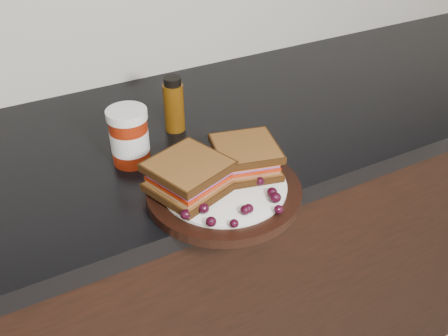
# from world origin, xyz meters

# --- Properties ---
(base_cabinets) EXTENTS (3.96, 0.58, 0.86)m
(base_cabinets) POSITION_xyz_m (0.00, 1.70, 0.43)
(base_cabinets) COLOR black
(base_cabinets) RESTS_ON ground_plane
(countertop) EXTENTS (3.98, 0.60, 0.04)m
(countertop) POSITION_xyz_m (0.00, 1.70, 0.88)
(countertop) COLOR black
(countertop) RESTS_ON base_cabinets
(plate) EXTENTS (0.28, 0.28, 0.02)m
(plate) POSITION_xyz_m (0.29, 1.45, 0.91)
(plate) COLOR black
(plate) RESTS_ON countertop
(sandwich_left) EXTENTS (0.16, 0.16, 0.06)m
(sandwich_left) POSITION_xyz_m (0.23, 1.47, 0.95)
(sandwich_left) COLOR brown
(sandwich_left) RESTS_ON plate
(sandwich_right) EXTENTS (0.14, 0.14, 0.05)m
(sandwich_right) POSITION_xyz_m (0.35, 1.48, 0.95)
(sandwich_right) COLOR brown
(sandwich_right) RESTS_ON plate
(grape_0) EXTENTS (0.02, 0.02, 0.02)m
(grape_0) POSITION_xyz_m (0.19, 1.40, 0.93)
(grape_0) COLOR black
(grape_0) RESTS_ON plate
(grape_1) EXTENTS (0.02, 0.02, 0.02)m
(grape_1) POSITION_xyz_m (0.22, 1.40, 0.93)
(grape_1) COLOR black
(grape_1) RESTS_ON plate
(grape_2) EXTENTS (0.02, 0.02, 0.02)m
(grape_2) POSITION_xyz_m (0.22, 1.37, 0.93)
(grape_2) COLOR black
(grape_2) RESTS_ON plate
(grape_3) EXTENTS (0.02, 0.02, 0.01)m
(grape_3) POSITION_xyz_m (0.25, 1.35, 0.93)
(grape_3) COLOR black
(grape_3) RESTS_ON plate
(grape_4) EXTENTS (0.02, 0.02, 0.02)m
(grape_4) POSITION_xyz_m (0.28, 1.37, 0.93)
(grape_4) COLOR black
(grape_4) RESTS_ON plate
(grape_5) EXTENTS (0.02, 0.02, 0.02)m
(grape_5) POSITION_xyz_m (0.29, 1.37, 0.93)
(grape_5) COLOR black
(grape_5) RESTS_ON plate
(grape_6) EXTENTS (0.02, 0.02, 0.02)m
(grape_6) POSITION_xyz_m (0.33, 1.34, 0.93)
(grape_6) COLOR black
(grape_6) RESTS_ON plate
(grape_7) EXTENTS (0.02, 0.02, 0.02)m
(grape_7) POSITION_xyz_m (0.34, 1.37, 0.93)
(grape_7) COLOR black
(grape_7) RESTS_ON plate
(grape_8) EXTENTS (0.02, 0.02, 0.02)m
(grape_8) POSITION_xyz_m (0.34, 1.38, 0.93)
(grape_8) COLOR black
(grape_8) RESTS_ON plate
(grape_9) EXTENTS (0.02, 0.02, 0.02)m
(grape_9) POSITION_xyz_m (0.34, 1.42, 0.93)
(grape_9) COLOR black
(grape_9) RESTS_ON plate
(grape_10) EXTENTS (0.02, 0.02, 0.02)m
(grape_10) POSITION_xyz_m (0.37, 1.45, 0.93)
(grape_10) COLOR black
(grape_10) RESTS_ON plate
(grape_11) EXTENTS (0.02, 0.02, 0.01)m
(grape_11) POSITION_xyz_m (0.36, 1.46, 0.93)
(grape_11) COLOR black
(grape_11) RESTS_ON plate
(grape_12) EXTENTS (0.02, 0.02, 0.02)m
(grape_12) POSITION_xyz_m (0.36, 1.48, 0.93)
(grape_12) COLOR black
(grape_12) RESTS_ON plate
(grape_13) EXTENTS (0.02, 0.02, 0.02)m
(grape_13) POSITION_xyz_m (0.34, 1.51, 0.93)
(grape_13) COLOR black
(grape_13) RESTS_ON plate
(grape_14) EXTENTS (0.01, 0.01, 0.01)m
(grape_14) POSITION_xyz_m (0.23, 1.51, 0.93)
(grape_14) COLOR black
(grape_14) RESTS_ON plate
(grape_15) EXTENTS (0.02, 0.02, 0.02)m
(grape_15) POSITION_xyz_m (0.24, 1.47, 0.93)
(grape_15) COLOR black
(grape_15) RESTS_ON plate
(grape_16) EXTENTS (0.02, 0.02, 0.02)m
(grape_16) POSITION_xyz_m (0.20, 1.45, 0.93)
(grape_16) COLOR black
(grape_16) RESTS_ON plate
(grape_17) EXTENTS (0.02, 0.02, 0.02)m
(grape_17) POSITION_xyz_m (0.21, 1.44, 0.93)
(grape_17) COLOR black
(grape_17) RESTS_ON plate
(grape_18) EXTENTS (0.02, 0.02, 0.02)m
(grape_18) POSITION_xyz_m (0.23, 1.49, 0.93)
(grape_18) COLOR black
(grape_18) RESTS_ON plate
(grape_19) EXTENTS (0.02, 0.02, 0.02)m
(grape_19) POSITION_xyz_m (0.21, 1.48, 0.93)
(grape_19) COLOR black
(grape_19) RESTS_ON plate
(grape_20) EXTENTS (0.02, 0.02, 0.02)m
(grape_20) POSITION_xyz_m (0.23, 1.45, 0.93)
(grape_20) COLOR black
(grape_20) RESTS_ON plate
(condiment_jar) EXTENTS (0.09, 0.09, 0.12)m
(condiment_jar) POSITION_xyz_m (0.18, 1.64, 0.96)
(condiment_jar) COLOR maroon
(condiment_jar) RESTS_ON countertop
(oil_bottle) EXTENTS (0.05, 0.05, 0.12)m
(oil_bottle) POSITION_xyz_m (0.31, 1.71, 0.96)
(oil_bottle) COLOR #532F08
(oil_bottle) RESTS_ON countertop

